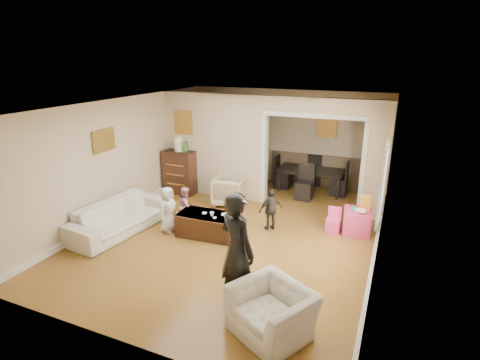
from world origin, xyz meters
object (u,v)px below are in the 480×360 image
at_px(armchair_back, 230,191).
at_px(dresser, 180,172).
at_px(table_lamp, 179,144).
at_px(coffee_table, 209,225).
at_px(adult_person, 237,250).
at_px(dining_table, 310,180).
at_px(child_kneel_a, 168,210).
at_px(play_table, 357,222).
at_px(child_kneel_b, 186,206).
at_px(cyan_cup, 353,208).
at_px(coffee_cup, 212,214).
at_px(sofa, 120,217).
at_px(armchair_front, 272,312).
at_px(child_toddler, 271,210).

relative_size(armchair_back, dresser, 0.66).
xyz_separation_m(dresser, table_lamp, (0.00, 0.00, 0.75)).
xyz_separation_m(coffee_table, adult_person, (1.40, -1.80, 0.64)).
bearing_deg(adult_person, armchair_back, -37.13).
bearing_deg(dining_table, child_kneel_a, -120.57).
bearing_deg(coffee_table, play_table, 25.21).
height_order(coffee_table, dining_table, dining_table).
bearing_deg(adult_person, child_kneel_b, -18.36).
bearing_deg(cyan_cup, coffee_cup, -153.06).
bearing_deg(dresser, child_kneel_b, -54.98).
height_order(cyan_cup, child_kneel_a, child_kneel_a).
height_order(sofa, coffee_table, sofa).
distance_m(armchair_front, table_lamp, 5.77).
bearing_deg(cyan_cup, armchair_back, 170.95).
distance_m(adult_person, child_kneel_a, 2.82).
relative_size(table_lamp, coffee_table, 0.29).
bearing_deg(dining_table, table_lamp, -154.62).
height_order(cyan_cup, child_toddler, child_toddler).
bearing_deg(sofa, table_lamp, 9.27).
distance_m(armchair_back, child_kneel_b, 1.45).
bearing_deg(table_lamp, sofa, -88.10).
distance_m(child_kneel_b, child_toddler, 1.81).
xyz_separation_m(dresser, adult_person, (3.25, -3.74, 0.30)).
distance_m(armchair_back, play_table, 3.07).
distance_m(coffee_cup, cyan_cup, 2.82).
xyz_separation_m(table_lamp, child_toddler, (2.90, -1.19, -0.87)).
relative_size(armchair_back, child_toddler, 0.84).
bearing_deg(armchair_front, coffee_cup, 161.06).
xyz_separation_m(sofa, armchair_back, (1.44, 2.23, 0.02)).
height_order(sofa, dresser, dresser).
xyz_separation_m(child_kneel_a, child_toddler, (1.90, 0.90, -0.03)).
distance_m(adult_person, child_toddler, 2.61).
height_order(coffee_cup, cyan_cup, cyan_cup).
height_order(table_lamp, play_table, table_lamp).
distance_m(coffee_cup, child_kneel_b, 0.88).
xyz_separation_m(dresser, play_table, (4.56, -0.66, -0.31)).
bearing_deg(armchair_front, armchair_back, 150.04).
xyz_separation_m(sofa, dresser, (-0.08, 2.47, 0.25)).
xyz_separation_m(armchair_back, table_lamp, (-1.53, 0.24, 0.97)).
bearing_deg(dining_table, dresser, -154.62).
distance_m(table_lamp, coffee_cup, 2.90).
bearing_deg(coffee_cup, adult_person, -53.39).
xyz_separation_m(table_lamp, play_table, (4.56, -0.66, -1.06)).
bearing_deg(dresser, sofa, -88.10).
relative_size(adult_person, child_toddler, 1.95).
distance_m(play_table, child_toddler, 1.76).
bearing_deg(table_lamp, child_kneel_a, -64.47).
height_order(coffee_table, coffee_cup, coffee_cup).
height_order(table_lamp, child_toddler, table_lamp).
bearing_deg(child_kneel_a, child_kneel_b, -12.80).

